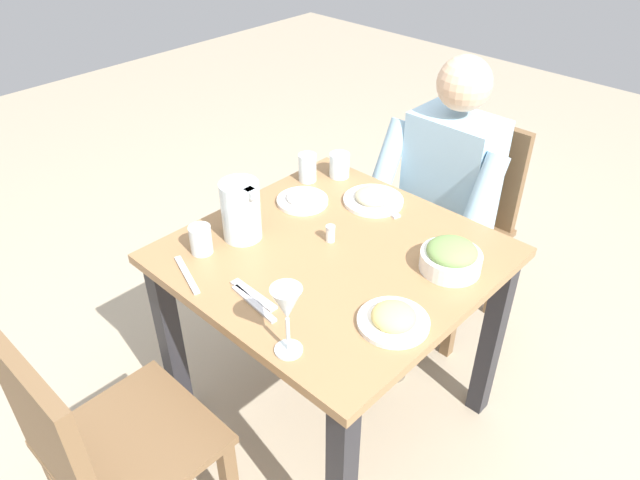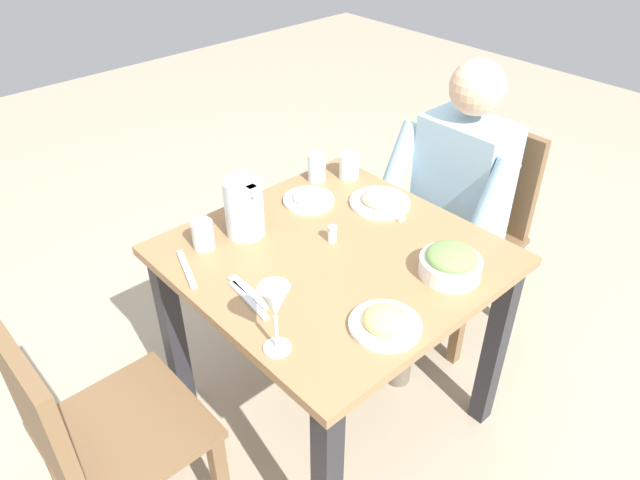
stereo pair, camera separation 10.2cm
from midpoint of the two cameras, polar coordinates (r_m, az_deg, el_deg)
The scene contains 19 objects.
ground_plane at distance 2.28m, azimuth 2.45°, elevation -15.96°, with size 8.00×8.00×0.00m, color tan.
dining_table at distance 1.86m, azimuth 2.91°, elevation -4.29°, with size 0.87×0.87×0.72m.
chair_near at distance 2.45m, azimuth 15.61°, elevation 1.87°, with size 0.40×0.40×0.86m.
chair_far at distance 1.70m, azimuth -19.46°, elevation -17.26°, with size 0.40×0.40×0.86m.
diner_near at distance 2.23m, azimuth 13.24°, elevation 3.09°, with size 0.48×0.53×1.15m.
water_pitcher at distance 1.82m, azimuth -5.74°, elevation 3.12°, with size 0.16×0.12×0.19m.
salad_bowl at distance 1.72m, azimuth 14.14°, elevation -2.17°, with size 0.18×0.18×0.09m.
plate_beans at distance 2.01m, azimuth 7.25°, elevation 3.79°, with size 0.20×0.20×0.05m.
plate_fries at distance 1.53m, azimuth 8.23°, elevation -7.86°, with size 0.19×0.19×0.05m.
plate_yoghurt at distance 2.01m, azimuth 0.37°, elevation 4.02°, with size 0.17×0.17×0.04m.
water_glass_by_pitcher at distance 2.15m, azimuth 4.19°, elevation 7.09°, with size 0.07×0.07×0.09m, color silver.
water_glass_far_left at distance 2.13m, azimuth 1.06°, elevation 6.98°, with size 0.06×0.06×0.10m, color silver.
water_glass_center at distance 1.80m, azimuth -9.61°, elevation 0.47°, with size 0.07×0.07×0.09m, color silver.
wine_glass at distance 1.38m, azimuth -2.24°, elevation -6.34°, with size 0.08×0.08×0.20m.
salt_shaker at distance 1.81m, azimuth 2.79°, elevation 0.57°, with size 0.03×0.03×0.05m.
fork_near at distance 1.63m, azimuth -5.05°, elevation -5.02°, with size 0.17×0.03×0.01m, color silver.
knife_near at distance 1.74m, azimuth -11.09°, elevation -2.76°, with size 0.18×0.02×0.01m, color silver.
fork_far at distance 2.00m, azimuth 8.08°, elevation 3.04°, with size 0.17×0.03×0.01m, color silver.
knife_far at distance 1.61m, azimuth -5.09°, elevation -5.83°, with size 0.18×0.02×0.01m, color silver.
Camera 2 is at (-1.03, 1.00, 1.77)m, focal length 33.27 mm.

